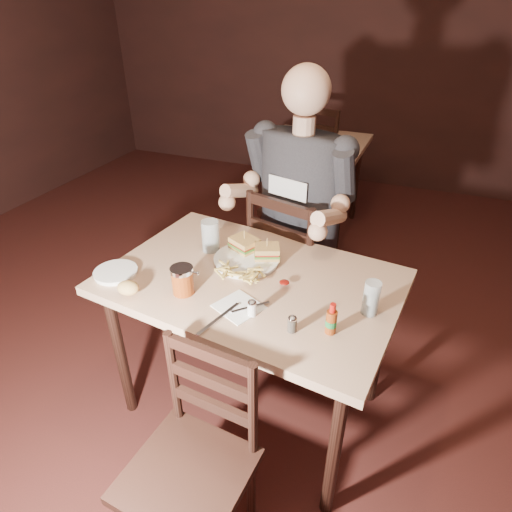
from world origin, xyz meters
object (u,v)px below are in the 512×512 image
at_px(chair_near, 187,475).
at_px(side_plate, 116,273).
at_px(bg_chair_far, 328,156).
at_px(syrup_dispenser, 183,280).
at_px(glass_left, 210,236).
at_px(bg_table, 314,152).
at_px(bg_chair_near, 292,205).
at_px(main_table, 252,294).
at_px(dinner_plate, 246,261).
at_px(chair_far, 297,266).
at_px(glass_right, 371,298).
at_px(hot_sauce, 332,318).
at_px(diner, 297,179).

xyz_separation_m(chair_near, side_plate, (-0.59, 0.49, 0.36)).
distance_m(bg_chair_far, syrup_dispenser, 2.76).
height_order(chair_near, bg_chair_far, bg_chair_far).
height_order(glass_left, syrup_dispenser, glass_left).
distance_m(bg_table, chair_near, 2.70).
height_order(bg_chair_near, side_plate, bg_chair_near).
height_order(main_table, syrup_dispenser, syrup_dispenser).
height_order(bg_table, dinner_plate, dinner_plate).
height_order(bg_table, chair_near, chair_near).
distance_m(chair_far, bg_chair_near, 0.89).
height_order(main_table, glass_right, glass_right).
height_order(main_table, dinner_plate, dinner_plate).
bearing_deg(glass_left, chair_near, -69.61).
bearing_deg(hot_sauce, main_table, 151.51).
height_order(glass_left, glass_right, glass_left).
bearing_deg(chair_near, bg_table, 101.76).
distance_m(chair_far, diner, 0.54).
bearing_deg(hot_sauce, glass_right, 55.70).
xyz_separation_m(glass_right, hot_sauce, (-0.11, -0.16, -0.01)).
bearing_deg(glass_right, side_plate, -172.39).
distance_m(chair_far, glass_left, 0.65).
distance_m(chair_far, glass_right, 0.88).
distance_m(glass_left, syrup_dispenser, 0.34).
bearing_deg(side_plate, dinner_plate, 31.77).
relative_size(diner, dinner_plate, 3.69).
bearing_deg(side_plate, chair_far, 54.11).
xyz_separation_m(chair_far, hot_sauce, (0.36, -0.81, 0.36)).
bearing_deg(glass_left, syrup_dispenser, -81.77).
bearing_deg(bg_chair_near, hot_sauce, -68.74).
height_order(diner, glass_left, diner).
bearing_deg(side_plate, bg_chair_far, 84.16).
distance_m(bg_table, hot_sauce, 2.30).
relative_size(glass_left, side_plate, 0.83).
xyz_separation_m(bg_chair_far, glass_left, (0.00, -2.40, 0.36)).
distance_m(main_table, chair_far, 0.64).
height_order(main_table, chair_far, chair_far).
bearing_deg(dinner_plate, main_table, -57.58).
bearing_deg(main_table, side_plate, -161.03).
relative_size(glass_right, syrup_dispenser, 1.18).
bearing_deg(main_table, glass_right, -5.64).
distance_m(dinner_plate, hot_sauce, 0.55).
height_order(chair_near, diner, diner).
relative_size(bg_chair_near, hot_sauce, 7.11).
bearing_deg(bg_chair_near, bg_table, 89.79).
relative_size(hot_sauce, side_plate, 0.70).
bearing_deg(chair_far, bg_table, -63.48).
distance_m(chair_near, glass_right, 0.88).
bearing_deg(chair_near, chair_far, 95.87).
xyz_separation_m(chair_near, glass_left, (-0.31, 0.82, 0.42)).
bearing_deg(main_table, syrup_dispenser, -137.96).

